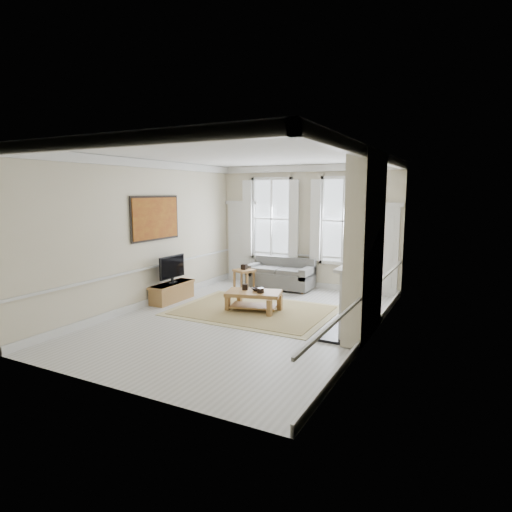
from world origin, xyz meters
The scene contains 23 objects.
floor centered at (0.00, 0.00, 0.00)m, with size 7.20×7.20×0.00m, color #B7B5AD.
ceiling centered at (0.00, 0.00, 3.40)m, with size 7.20×7.20×0.00m, color white.
back_wall centered at (0.00, 3.60, 1.70)m, with size 5.20×5.20×0.00m, color beige.
left_wall centered at (-2.60, 0.00, 1.70)m, with size 7.20×7.20×0.00m, color beige.
right_wall centered at (2.60, 0.00, 1.70)m, with size 7.20×7.20×0.00m, color beige.
window_left centered at (-1.05, 3.55, 1.90)m, with size 1.26×0.20×2.20m, color #B2BCC6, non-canonical shape.
window_right centered at (1.05, 3.55, 1.90)m, with size 1.26×0.20×2.20m, color #B2BCC6, non-canonical shape.
door_left centered at (-2.05, 3.56, 1.15)m, with size 0.90×0.08×2.30m, color silver.
door_right centered at (2.05, 3.56, 1.15)m, with size 0.90×0.08×2.30m, color silver.
painting centered at (-2.56, 0.30, 2.05)m, with size 0.05×1.66×1.06m, color #A1651B.
chimney_breast centered at (2.43, 0.20, 1.70)m, with size 0.35×1.70×3.38m, color beige.
hearth centered at (2.00, 0.20, 0.03)m, with size 0.55×1.50×0.05m, color black.
fireplace centered at (2.20, 0.20, 0.73)m, with size 0.21×1.45×1.33m.
mirror centered at (2.21, 0.20, 2.05)m, with size 0.06×1.26×1.06m, color gold.
sofa centered at (-0.53, 3.11, 0.35)m, with size 1.79×0.87×0.85m.
side_table centered at (-1.33, 2.41, 0.47)m, with size 0.63×0.63×0.58m.
rug centered at (-0.14, 0.69, 0.01)m, with size 3.50×2.60×0.02m, color tan.
coffee_table centered at (-0.14, 0.69, 0.37)m, with size 1.35×1.00×0.45m.
ceramic_pot_a centered at (-0.39, 0.74, 0.52)m, with size 0.14×0.14×0.14m, color black.
ceramic_pot_b centered at (0.06, 0.64, 0.51)m, with size 0.15×0.15×0.11m, color black.
bowl centered at (-0.09, 0.79, 0.48)m, with size 0.26×0.26×0.06m, color black.
tv_stand centered at (-2.34, 0.56, 0.23)m, with size 0.41×1.27×0.45m, color brown.
tv centered at (-2.32, 0.56, 0.85)m, with size 0.08×0.90×0.68m.
Camera 1 is at (4.21, -7.61, 2.66)m, focal length 30.00 mm.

